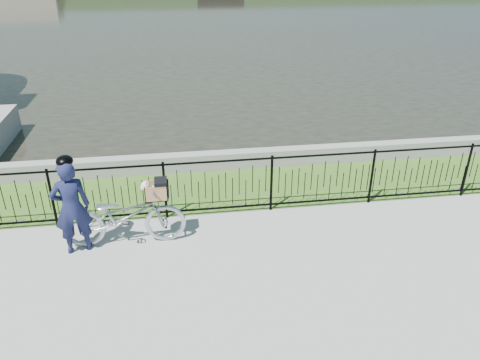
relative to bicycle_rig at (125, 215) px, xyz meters
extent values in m
plane|color=gray|center=(1.68, -0.86, -0.55)|extent=(120.00, 120.00, 0.00)
cube|color=#3A5E1D|center=(1.68, 1.74, -0.54)|extent=(60.00, 2.00, 0.01)
plane|color=black|center=(1.68, 32.14, -0.55)|extent=(120.00, 120.00, 0.00)
cube|color=gray|center=(1.68, 2.74, -0.35)|extent=(60.00, 0.30, 0.40)
imported|color=#B7BBC4|center=(-0.01, 0.00, -0.01)|extent=(2.05, 0.72, 1.08)
cube|color=black|center=(0.56, 0.00, 0.28)|extent=(0.38, 0.18, 0.02)
cube|color=#A0724A|center=(0.56, 0.00, 0.29)|extent=(0.37, 0.27, 0.01)
cube|color=#A0724A|center=(0.56, 0.13, 0.43)|extent=(0.37, 0.01, 0.28)
cube|color=#A0724A|center=(0.56, -0.13, 0.43)|extent=(0.37, 0.01, 0.28)
cube|color=#A0724A|center=(0.74, 0.00, 0.43)|extent=(0.01, 0.27, 0.28)
cube|color=#A0724A|center=(0.38, 0.00, 0.43)|extent=(0.02, 0.27, 0.28)
cube|color=black|center=(0.64, 0.00, 0.60)|extent=(0.20, 0.28, 0.06)
cube|color=black|center=(0.76, 0.00, 0.45)|extent=(0.02, 0.28, 0.22)
ellipsoid|color=silver|center=(0.54, 0.00, 0.41)|extent=(0.31, 0.22, 0.20)
sphere|color=silver|center=(0.40, -0.02, 0.55)|extent=(0.15, 0.15, 0.15)
sphere|color=silver|center=(0.35, -0.04, 0.52)|extent=(0.07, 0.07, 0.07)
sphere|color=black|center=(0.32, -0.05, 0.51)|extent=(0.02, 0.02, 0.02)
cone|color=#9E6442|center=(0.40, 0.04, 0.61)|extent=(0.06, 0.08, 0.08)
cone|color=#9E6442|center=(0.42, -0.06, 0.61)|extent=(0.06, 0.08, 0.08)
imported|color=#15193C|center=(-0.81, -0.11, 0.28)|extent=(0.68, 0.54, 1.65)
ellipsoid|color=black|center=(-0.81, -0.11, 1.09)|extent=(0.26, 0.29, 0.18)
camera|label=1|loc=(0.95, -6.96, 4.11)|focal=35.00mm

